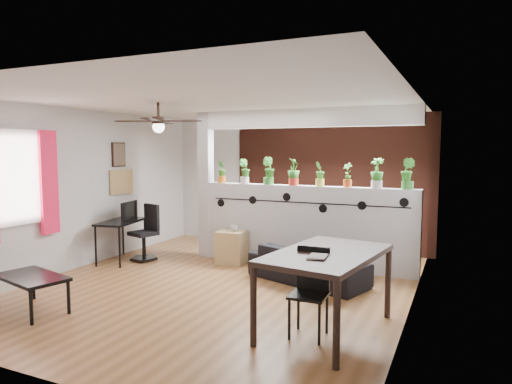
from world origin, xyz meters
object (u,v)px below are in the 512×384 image
Objects in this scene: ceiling_fan at (158,123)px; potted_plant_0 at (222,171)px; computer_desk at (121,224)px; cup at (234,228)px; potted_plant_4 at (320,173)px; sofa at (308,265)px; office_chair at (146,236)px; potted_plant_6 at (377,172)px; cube_shelf at (232,247)px; potted_plant_5 at (348,174)px; folding_chair at (311,283)px; potted_plant_7 at (408,173)px; potted_plant_1 at (245,170)px; coffee_table at (32,279)px; potted_plant_2 at (268,170)px; potted_plant_3 at (294,171)px; dining_table at (327,260)px.

ceiling_fan is 1.95m from potted_plant_0.
cup is at bearing 18.43° from computer_desk.
potted_plant_4 is 0.24× the size of sofa.
sofa is 3.01m from office_chair.
cube_shelf is (-2.34, -0.34, -1.31)m from potted_plant_6.
folding_chair is at bearing -84.67° from potted_plant_5.
sofa is 1.60m from cube_shelf.
potted_plant_7 reaches higher than potted_plant_4.
potted_plant_6 is at bearing 0.00° from potted_plant_1.
potted_plant_5 reaches higher than cup.
potted_plant_5 is at bearing 14.57° from computer_desk.
potted_plant_4 is at bearing -65.94° from sofa.
coffee_table is (-2.64, -2.54, 0.14)m from sofa.
potted_plant_5 is 2.31m from cube_shelf.
ceiling_fan reaches higher than sofa.
potted_plant_7 is 0.44× the size of computer_desk.
coffee_table is (-3.46, -3.38, -1.20)m from potted_plant_6.
potted_plant_2 is at bearing 22.20° from computer_desk.
potted_plant_0 is 1.38m from cube_shelf.
ceiling_fan is 2.38m from potted_plant_3.
potted_plant_1 reaches higher than folding_chair.
cube_shelf is at bearing -104.12° from potted_plant_1.
computer_desk is at bearing 157.24° from folding_chair.
ceiling_fan reaches higher than cup.
potted_plant_3 reaches higher than sofa.
potted_plant_4 is 0.23× the size of dining_table.
dining_table is (2.21, -2.15, 0.16)m from cup.
computer_desk is at bearing -163.53° from potted_plant_4.
ceiling_fan is 2.00m from potted_plant_1.
ceiling_fan is 1.15× the size of coffee_table.
potted_plant_5 is at bearing 0.00° from potted_plant_2.
dining_table is 3.51m from coffee_table.
potted_plant_3 reaches higher than dining_table.
potted_plant_1 is 0.77× the size of cube_shelf.
potted_plant_1 reaches higher than potted_plant_4.
dining_table is at bearing 49.44° from folding_chair.
cube_shelf is 0.61× the size of folding_chair.
potted_plant_6 is 2.63m from dining_table.
cube_shelf is 0.58× the size of office_chair.
potted_plant_3 reaches higher than cube_shelf.
office_chair is at bearing 152.22° from folding_chair.
potted_plant_7 is (0.45, 0.00, 0.00)m from potted_plant_6.
ceiling_fan is 0.70× the size of dining_table.
potted_plant_4 is 3.54m from computer_desk.
potted_plant_7 reaches higher than sofa.
cup is at bearing 135.76° from dining_table.
dining_table is at bearing -71.78° from potted_plant_4.
cup is (0.42, -0.34, -0.95)m from potted_plant_0.
office_chair is (0.35, 0.24, -0.22)m from computer_desk.
potted_plant_6 is at bearing 0.00° from potted_plant_4.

